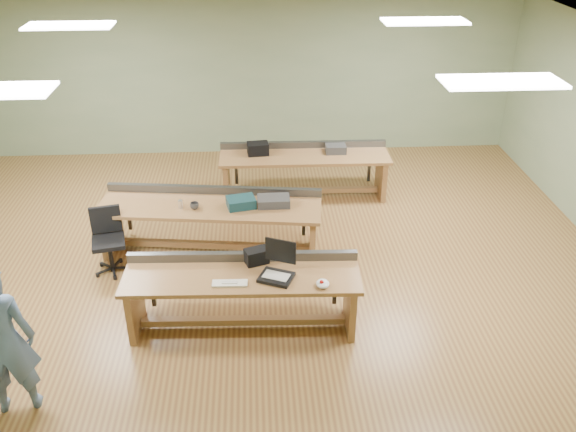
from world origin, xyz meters
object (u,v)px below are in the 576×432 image
object	(u,v)px
workbench_front	(242,288)
drinks_can	(180,204)
task_chair	(110,249)
person	(2,341)
camera_bag	(257,256)
parts_bin_grey	(273,201)
workbench_back	(304,165)
workbench_mid	(211,216)
mug	(194,206)
laptop_base	(276,277)
parts_bin_teal	(241,202)

from	to	relation	value
workbench_front	drinks_can	distance (m)	1.90
task_chair	drinks_can	world-z (taller)	task_chair
person	camera_bag	world-z (taller)	person
workbench_front	parts_bin_grey	xyz separation A→B (m)	(0.43, 1.68, 0.26)
workbench_back	camera_bag	distance (m)	3.35
workbench_mid	task_chair	bearing A→B (deg)	-154.78
workbench_back	mug	world-z (taller)	workbench_back
parts_bin_grey	drinks_can	world-z (taller)	parts_bin_grey
laptop_base	task_chair	bearing A→B (deg)	170.20
camera_bag	drinks_can	xyz separation A→B (m)	(-1.03, 1.45, -0.03)
workbench_front	person	distance (m)	2.58
person	camera_bag	bearing A→B (deg)	-161.93
workbench_front	mug	xyz separation A→B (m)	(-0.66, 1.63, 0.24)
workbench_mid	task_chair	distance (m)	1.45
parts_bin_grey	camera_bag	bearing A→B (deg)	-99.99
person	parts_bin_teal	bearing A→B (deg)	-140.09
workbench_back	parts_bin_grey	distance (m)	1.88
camera_bag	parts_bin_teal	distance (m)	1.45
workbench_front	workbench_mid	bearing A→B (deg)	106.69
workbench_back	laptop_base	size ratio (longest dim) A/B	7.64
workbench_mid	task_chair	world-z (taller)	task_chair
workbench_mid	parts_bin_grey	xyz separation A→B (m)	(0.89, -0.09, 0.25)
task_chair	drinks_can	distance (m)	1.13
workbench_back	task_chair	world-z (taller)	task_chair
laptop_base	workbench_front	bearing A→B (deg)	-173.95
workbench_mid	drinks_can	size ratio (longest dim) A/B	27.91
workbench_front	workbench_mid	xyz separation A→B (m)	(-0.46, 1.77, 0.01)
workbench_front	laptop_base	distance (m)	0.47
mug	camera_bag	bearing A→B (deg)	-59.22
workbench_back	parts_bin_teal	distance (m)	2.09
parts_bin_teal	drinks_can	distance (m)	0.84
laptop_base	mug	world-z (taller)	mug
workbench_back	task_chair	distance (m)	3.55
workbench_back	task_chair	bearing A→B (deg)	-142.30
workbench_mid	workbench_back	size ratio (longest dim) A/B	1.14
parts_bin_grey	drinks_can	distance (m)	1.29
camera_bag	parts_bin_teal	size ratio (longest dim) A/B	0.70
mug	task_chair	bearing A→B (deg)	-165.20
drinks_can	task_chair	bearing A→B (deg)	-159.93
workbench_back	drinks_can	bearing A→B (deg)	-135.70
drinks_can	laptop_base	bearing A→B (deg)	-55.25
workbench_back	task_chair	xyz separation A→B (m)	(-2.83, -2.13, -0.22)
person	laptop_base	bearing A→B (deg)	-170.19
workbench_front	workbench_back	bearing A→B (deg)	75.79
parts_bin_teal	mug	size ratio (longest dim) A/B	3.18
parts_bin_teal	person	bearing A→B (deg)	-128.84
workbench_front	person	world-z (taller)	person
person	workbench_back	bearing A→B (deg)	-136.86
camera_bag	parts_bin_grey	size ratio (longest dim) A/B	0.60
parts_bin_grey	task_chair	bearing A→B (deg)	-171.05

